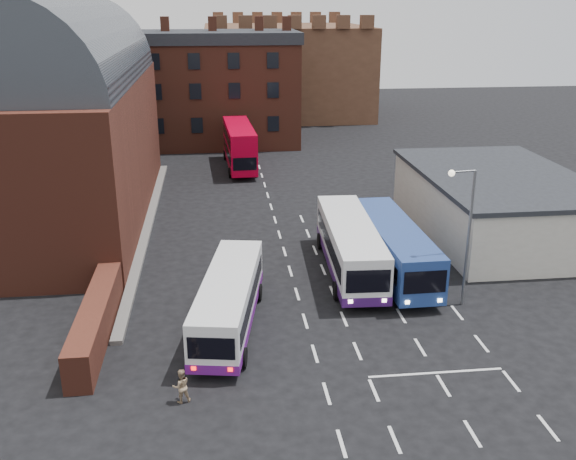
{
  "coord_description": "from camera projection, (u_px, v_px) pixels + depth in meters",
  "views": [
    {
      "loc": [
        -4.19,
        -26.33,
        15.37
      ],
      "look_at": [
        0.0,
        10.0,
        2.2
      ],
      "focal_mm": 40.0,
      "sensor_mm": 36.0,
      "label": 1
    }
  ],
  "objects": [
    {
      "name": "cream_building",
      "position": [
        497.0,
        203.0,
        44.25
      ],
      "size": [
        10.4,
        16.4,
        4.25
      ],
      "color": "beige",
      "rests_on": "ground"
    },
    {
      "name": "bus_blue",
      "position": [
        394.0,
        245.0,
        37.61
      ],
      "size": [
        2.94,
        11.15,
        3.03
      ],
      "rotation": [
        0.0,
        0.0,
        3.16
      ],
      "color": "navy",
      "rests_on": "ground"
    },
    {
      "name": "forecourt_wall",
      "position": [
        96.0,
        320.0,
        30.74
      ],
      "size": [
        1.2,
        10.0,
        1.8
      ],
      "primitive_type": "cube",
      "color": "#602B1E",
      "rests_on": "ground"
    },
    {
      "name": "ground",
      "position": [
        312.0,
        345.0,
        30.27
      ],
      "size": [
        180.0,
        180.0,
        0.0
      ],
      "primitive_type": "plane",
      "color": "black"
    },
    {
      "name": "bus_white_outbound",
      "position": [
        229.0,
        298.0,
        31.34
      ],
      "size": [
        3.99,
        10.28,
        2.74
      ],
      "rotation": [
        0.0,
        0.0,
        -0.17
      ],
      "color": "white",
      "rests_on": "ground"
    },
    {
      "name": "pedestrian_beige",
      "position": [
        181.0,
        386.0,
        25.76
      ],
      "size": [
        0.83,
        0.72,
        1.47
      ],
      "primitive_type": "imported",
      "rotation": [
        0.0,
        0.0,
        3.39
      ],
      "color": "tan",
      "rests_on": "ground"
    },
    {
      "name": "railway_station",
      "position": [
        54.0,
        115.0,
        45.64
      ],
      "size": [
        12.0,
        28.0,
        16.0
      ],
      "color": "#602B1E",
      "rests_on": "ground"
    },
    {
      "name": "pedestrian_red",
      "position": [
        203.0,
        355.0,
        27.93
      ],
      "size": [
        0.67,
        0.6,
        1.55
      ],
      "primitive_type": "imported",
      "rotation": [
        0.0,
        0.0,
        3.67
      ],
      "color": "maroon",
      "rests_on": "ground"
    },
    {
      "name": "street_lamp",
      "position": [
        465.0,
        225.0,
        32.71
      ],
      "size": [
        1.52,
        0.41,
        7.49
      ],
      "rotation": [
        0.0,
        0.0,
        0.13
      ],
      "color": "slate",
      "rests_on": "ground"
    },
    {
      "name": "brick_terrace",
      "position": [
        197.0,
        94.0,
        70.76
      ],
      "size": [
        22.0,
        10.0,
        11.0
      ],
      "primitive_type": "cube",
      "color": "brown",
      "rests_on": "ground"
    },
    {
      "name": "bus_red_double",
      "position": [
        240.0,
        146.0,
        61.17
      ],
      "size": [
        2.99,
        10.55,
        4.18
      ],
      "rotation": [
        0.0,
        0.0,
        3.19
      ],
      "color": "#BD0020",
      "rests_on": "ground"
    },
    {
      "name": "castle_keep",
      "position": [
        285.0,
        70.0,
        90.58
      ],
      "size": [
        22.0,
        22.0,
        12.0
      ],
      "primitive_type": "cube",
      "color": "brown",
      "rests_on": "ground"
    },
    {
      "name": "bus_white_inbound",
      "position": [
        350.0,
        244.0,
        37.74
      ],
      "size": [
        3.24,
        11.43,
        3.09
      ],
      "rotation": [
        0.0,
        0.0,
        3.1
      ],
      "color": "white",
      "rests_on": "ground"
    }
  ]
}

